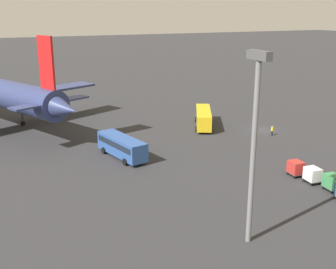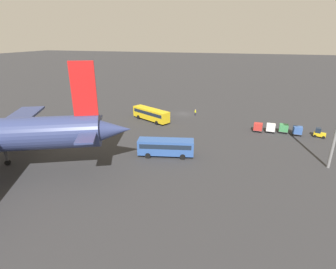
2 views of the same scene
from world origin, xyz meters
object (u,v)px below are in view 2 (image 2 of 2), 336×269
shuttle_bus_far (166,146)px  cargo_cart_white (271,128)px  cargo_cart_blue (297,130)px  shuttle_bus_near (151,114)px  cargo_cart_green (284,128)px  baggage_tug (319,133)px  worker_person (195,112)px  cargo_cart_red (258,127)px

shuttle_bus_far → cargo_cart_white: 27.36m
shuttle_bus_far → cargo_cart_blue: 31.46m
cargo_cart_blue → cargo_cart_white: same height
shuttle_bus_near → cargo_cart_green: (-32.59, 0.10, -0.72)m
baggage_tug → cargo_cart_blue: bearing=17.3°
shuttle_bus_near → worker_person: bearing=-114.2°
shuttle_bus_near → cargo_cart_red: (-26.95, 0.95, -0.72)m
shuttle_bus_far → cargo_cart_green: shuttle_bus_far is taller
baggage_tug → worker_person: baggage_tug is taller
shuttle_bus_near → baggage_tug: shuttle_bus_near is taller
shuttle_bus_near → baggage_tug: size_ratio=4.32×
cargo_cart_blue → baggage_tug: bearing=-177.1°
worker_person → cargo_cart_blue: cargo_cart_blue is taller
shuttle_bus_near → worker_person: 13.19m
shuttle_bus_far → cargo_cart_blue: shuttle_bus_far is taller
cargo_cart_white → shuttle_bus_near: bearing=-1.2°
shuttle_bus_near → baggage_tug: bearing=-153.5°
cargo_cart_red → shuttle_bus_far: bearing=48.3°
shuttle_bus_near → cargo_cart_green: size_ratio=5.38×
shuttle_bus_near → worker_person: (-10.31, -8.16, -1.04)m
cargo_cart_green → worker_person: bearing=-20.3°
shuttle_bus_far → cargo_cart_green: size_ratio=5.00×
cargo_cart_white → cargo_cart_red: same height
shuttle_bus_near → cargo_cart_green: bearing=-152.7°
worker_person → cargo_cart_green: cargo_cart_green is taller
baggage_tug → cargo_cart_blue: size_ratio=1.25×
shuttle_bus_far → cargo_cart_white: bearing=-147.8°
shuttle_bus_near → shuttle_bus_far: (-10.20, 19.73, -0.01)m
baggage_tug → cargo_cart_green: bearing=9.8°
shuttle_bus_far → cargo_cart_green: bearing=-150.8°
baggage_tug → cargo_cart_white: baggage_tug is taller
shuttle_bus_near → cargo_cart_green: 32.59m
cargo_cart_white → worker_person: bearing=-24.3°
shuttle_bus_far → cargo_cart_red: bearing=-143.8°
shuttle_bus_near → cargo_cart_blue: 35.42m
baggage_tug → worker_person: bearing=-2.3°
shuttle_bus_near → baggage_tug: (-39.89, 0.69, -0.97)m
worker_person → cargo_cart_red: size_ratio=0.82×
shuttle_bus_far → shuttle_bus_near: bearing=-74.8°
worker_person → cargo_cart_green: 23.75m
worker_person → cargo_cart_green: bearing=159.7°
shuttle_bus_near → cargo_cart_white: size_ratio=5.38×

